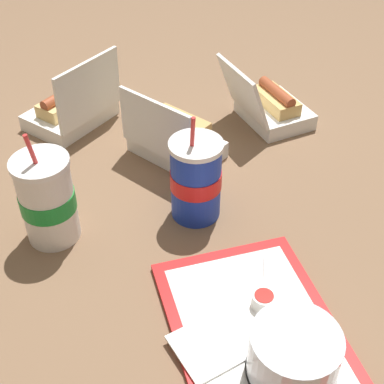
{
  "coord_description": "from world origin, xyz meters",
  "views": [
    {
      "loc": [
        0.84,
        -0.1,
        0.73
      ],
      "look_at": [
        0.04,
        0.01,
        0.05
      ],
      "focal_mm": 50.0,
      "sensor_mm": 36.0,
      "label": 1
    }
  ],
  "objects_px": {
    "food_tray": "(256,333)",
    "ketchup_cup": "(264,300)",
    "plastic_fork": "(267,276)",
    "clamshell_sandwich_left": "(175,139)",
    "soda_cup_front": "(47,199)",
    "clamshell_hotdog_front": "(271,107)",
    "cake_container": "(293,356)",
    "clamshell_hotdog_back": "(72,108)",
    "soda_cup_back": "(196,179)"
  },
  "relations": [
    {
      "from": "plastic_fork",
      "to": "soda_cup_front",
      "type": "xyz_separation_m",
      "value": [
        -0.18,
        -0.38,
        0.07
      ]
    },
    {
      "from": "soda_cup_front",
      "to": "food_tray",
      "type": "bearing_deg",
      "value": 49.56
    },
    {
      "from": "food_tray",
      "to": "soda_cup_back",
      "type": "relative_size",
      "value": 1.75
    },
    {
      "from": "clamshell_hotdog_back",
      "to": "soda_cup_front",
      "type": "distance_m",
      "value": 0.41
    },
    {
      "from": "food_tray",
      "to": "ketchup_cup",
      "type": "bearing_deg",
      "value": 154.92
    },
    {
      "from": "clamshell_hotdog_front",
      "to": "cake_container",
      "type": "bearing_deg",
      "value": -12.3
    },
    {
      "from": "clamshell_sandwich_left",
      "to": "soda_cup_back",
      "type": "bearing_deg",
      "value": 4.87
    },
    {
      "from": "ketchup_cup",
      "to": "clamshell_hotdog_front",
      "type": "xyz_separation_m",
      "value": [
        -0.57,
        0.16,
        0.01
      ]
    },
    {
      "from": "clamshell_sandwich_left",
      "to": "clamshell_hotdog_front",
      "type": "height_order",
      "value": "same"
    },
    {
      "from": "clamshell_sandwich_left",
      "to": "soda_cup_front",
      "type": "height_order",
      "value": "soda_cup_front"
    },
    {
      "from": "cake_container",
      "to": "soda_cup_front",
      "type": "relative_size",
      "value": 0.57
    },
    {
      "from": "clamshell_hotdog_front",
      "to": "soda_cup_front",
      "type": "bearing_deg",
      "value": -56.65
    },
    {
      "from": "ketchup_cup",
      "to": "food_tray",
      "type": "bearing_deg",
      "value": -25.08
    },
    {
      "from": "food_tray",
      "to": "ketchup_cup",
      "type": "relative_size",
      "value": 10.07
    },
    {
      "from": "food_tray",
      "to": "soda_cup_back",
      "type": "bearing_deg",
      "value": -170.36
    },
    {
      "from": "food_tray",
      "to": "clamshell_sandwich_left",
      "type": "xyz_separation_m",
      "value": [
        -0.51,
        -0.07,
        0.04
      ]
    },
    {
      "from": "cake_container",
      "to": "clamshell_hotdog_back",
      "type": "relative_size",
      "value": 0.53
    },
    {
      "from": "soda_cup_back",
      "to": "clamshell_sandwich_left",
      "type": "bearing_deg",
      "value": -175.13
    },
    {
      "from": "plastic_fork",
      "to": "clamshell_sandwich_left",
      "type": "distance_m",
      "value": 0.42
    },
    {
      "from": "clamshell_sandwich_left",
      "to": "soda_cup_front",
      "type": "xyz_separation_m",
      "value": [
        0.23,
        -0.26,
        0.04
      ]
    },
    {
      "from": "clamshell_hotdog_back",
      "to": "clamshell_hotdog_front",
      "type": "distance_m",
      "value": 0.49
    },
    {
      "from": "clamshell_sandwich_left",
      "to": "soda_cup_front",
      "type": "relative_size",
      "value": 1.01
    },
    {
      "from": "clamshell_sandwich_left",
      "to": "soda_cup_back",
      "type": "xyz_separation_m",
      "value": [
        0.2,
        0.02,
        0.04
      ]
    },
    {
      "from": "food_tray",
      "to": "clamshell_hotdog_back",
      "type": "xyz_separation_m",
      "value": [
        -0.69,
        -0.3,
        0.04
      ]
    },
    {
      "from": "cake_container",
      "to": "plastic_fork",
      "type": "bearing_deg",
      "value": 176.1
    },
    {
      "from": "ketchup_cup",
      "to": "clamshell_sandwich_left",
      "type": "xyz_separation_m",
      "value": [
        -0.46,
        -0.09,
        0.02
      ]
    },
    {
      "from": "plastic_fork",
      "to": "clamshell_sandwich_left",
      "type": "relative_size",
      "value": 0.46
    },
    {
      "from": "clamshell_hotdog_back",
      "to": "soda_cup_back",
      "type": "xyz_separation_m",
      "value": [
        0.38,
        0.25,
        0.04
      ]
    },
    {
      "from": "food_tray",
      "to": "soda_cup_back",
      "type": "xyz_separation_m",
      "value": [
        -0.31,
        -0.05,
        0.08
      ]
    },
    {
      "from": "food_tray",
      "to": "clamshell_hotdog_front",
      "type": "bearing_deg",
      "value": 163.46
    },
    {
      "from": "soda_cup_front",
      "to": "clamshell_hotdog_back",
      "type": "bearing_deg",
      "value": 176.16
    },
    {
      "from": "food_tray",
      "to": "ketchup_cup",
      "type": "xyz_separation_m",
      "value": [
        -0.05,
        0.02,
        0.02
      ]
    },
    {
      "from": "food_tray",
      "to": "cake_container",
      "type": "relative_size",
      "value": 2.99
    },
    {
      "from": "ketchup_cup",
      "to": "clamshell_hotdog_front",
      "type": "bearing_deg",
      "value": 164.2
    },
    {
      "from": "food_tray",
      "to": "clamshell_hotdog_front",
      "type": "xyz_separation_m",
      "value": [
        -0.62,
        0.18,
        0.03
      ]
    },
    {
      "from": "cake_container",
      "to": "clamshell_sandwich_left",
      "type": "relative_size",
      "value": 0.56
    },
    {
      "from": "plastic_fork",
      "to": "ketchup_cup",
      "type": "bearing_deg",
      "value": -8.41
    },
    {
      "from": "soda_cup_back",
      "to": "ketchup_cup",
      "type": "bearing_deg",
      "value": 16.0
    },
    {
      "from": "cake_container",
      "to": "clamshell_sandwich_left",
      "type": "height_order",
      "value": "clamshell_sandwich_left"
    },
    {
      "from": "ketchup_cup",
      "to": "clamshell_sandwich_left",
      "type": "height_order",
      "value": "clamshell_sandwich_left"
    },
    {
      "from": "ketchup_cup",
      "to": "soda_cup_back",
      "type": "bearing_deg",
      "value": -164.0
    },
    {
      "from": "clamshell_hotdog_back",
      "to": "soda_cup_front",
      "type": "relative_size",
      "value": 1.07
    },
    {
      "from": "clamshell_hotdog_back",
      "to": "clamshell_sandwich_left",
      "type": "xyz_separation_m",
      "value": [
        0.17,
        0.23,
        0.0
      ]
    },
    {
      "from": "ketchup_cup",
      "to": "soda_cup_front",
      "type": "height_order",
      "value": "soda_cup_front"
    },
    {
      "from": "soda_cup_front",
      "to": "soda_cup_back",
      "type": "xyz_separation_m",
      "value": [
        -0.02,
        0.28,
        -0.0
      ]
    },
    {
      "from": "food_tray",
      "to": "ketchup_cup",
      "type": "height_order",
      "value": "ketchup_cup"
    },
    {
      "from": "clamshell_hotdog_back",
      "to": "plastic_fork",
      "type": "bearing_deg",
      "value": 31.01
    },
    {
      "from": "clamshell_sandwich_left",
      "to": "food_tray",
      "type": "bearing_deg",
      "value": 7.74
    },
    {
      "from": "cake_container",
      "to": "clamshell_hotdog_back",
      "type": "height_order",
      "value": "clamshell_hotdog_back"
    },
    {
      "from": "food_tray",
      "to": "soda_cup_front",
      "type": "xyz_separation_m",
      "value": [
        -0.28,
        -0.33,
        0.08
      ]
    }
  ]
}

